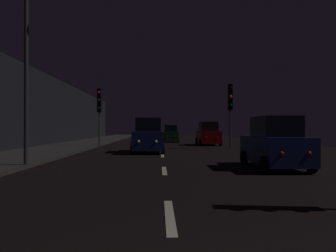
# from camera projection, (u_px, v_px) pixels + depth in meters

# --- Properties ---
(ground) EXTENTS (26.99, 84.00, 0.02)m
(ground) POSITION_uv_depth(u_px,v_px,m) (161.00, 146.00, 26.95)
(ground) COLOR black
(sidewalk_left) EXTENTS (4.40, 84.00, 0.15)m
(sidewalk_left) POSITION_uv_depth(u_px,v_px,m) (75.00, 145.00, 26.74)
(sidewalk_left) COLOR #33302D
(sidewalk_left) RESTS_ON ground
(building_facade_left) EXTENTS (0.80, 63.00, 6.01)m
(building_facade_left) POSITION_uv_depth(u_px,v_px,m) (27.00, 108.00, 23.19)
(building_facade_left) COLOR black
(building_facade_left) RESTS_ON ground
(lane_centerline) EXTENTS (0.16, 22.03, 0.01)m
(lane_centerline) POSITION_uv_depth(u_px,v_px,m) (163.00, 160.00, 14.85)
(lane_centerline) COLOR beige
(lane_centerline) RESTS_ON ground
(traffic_light_far_right) EXTENTS (0.33, 0.47, 4.74)m
(traffic_light_far_right) POSITION_uv_depth(u_px,v_px,m) (230.00, 102.00, 23.03)
(traffic_light_far_right) COLOR #38383A
(traffic_light_far_right) RESTS_ON ground
(traffic_light_far_left) EXTENTS (0.35, 0.47, 4.70)m
(traffic_light_far_left) POSITION_uv_depth(u_px,v_px,m) (99.00, 105.00, 25.43)
(traffic_light_far_left) COLOR #38383A
(traffic_light_far_left) RESTS_ON ground
(streetlamp_overhead) EXTENTS (1.70, 0.44, 6.88)m
(streetlamp_overhead) POSITION_uv_depth(u_px,v_px,m) (39.00, 47.00, 11.94)
(streetlamp_overhead) COLOR #2D2D30
(streetlamp_overhead) RESTS_ON ground
(car_approaching_headlights) EXTENTS (1.97, 4.27, 2.15)m
(car_approaching_headlights) POSITION_uv_depth(u_px,v_px,m) (149.00, 137.00, 19.83)
(car_approaching_headlights) COLOR #141E51
(car_approaching_headlights) RESTS_ON ground
(car_distant_taillights) EXTENTS (1.72, 3.72, 1.87)m
(car_distant_taillights) POSITION_uv_depth(u_px,v_px,m) (171.00, 134.00, 34.62)
(car_distant_taillights) COLOR #0F3819
(car_distant_taillights) RESTS_ON ground
(car_parked_right_far) EXTENTS (1.90, 4.12, 2.08)m
(car_parked_right_far) POSITION_uv_depth(u_px,v_px,m) (208.00, 135.00, 28.32)
(car_parked_right_far) COLOR maroon
(car_parked_right_far) RESTS_ON ground
(car_parked_right_near) EXTENTS (1.80, 3.89, 1.96)m
(car_parked_right_near) POSITION_uv_depth(u_px,v_px,m) (274.00, 145.00, 12.02)
(car_parked_right_near) COLOR #141E51
(car_parked_right_near) RESTS_ON ground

